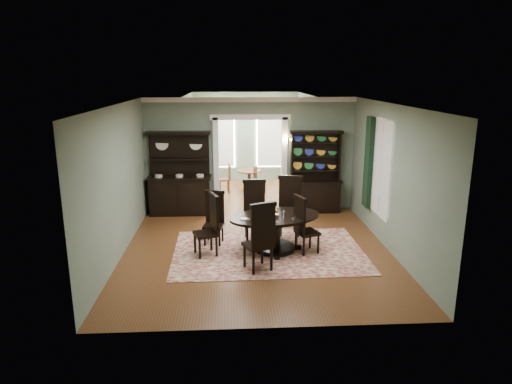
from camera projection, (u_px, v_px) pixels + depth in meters
room at (257, 176)px, 9.17m from camera, size 5.51×6.01×3.01m
parlor at (247, 141)px, 14.48m from camera, size 3.51×3.50×3.01m
doorway_trim at (250, 151)px, 12.01m from camera, size 2.08×0.25×2.57m
right_window at (375, 165)px, 10.16m from camera, size 0.15×1.47×2.12m
wall_sconce at (287, 141)px, 11.85m from camera, size 0.27×0.21×0.21m
rug at (269, 251)px, 9.45m from camera, size 3.95×2.73×0.01m
dining_table at (275, 226)px, 9.42m from camera, size 2.22×2.22×0.76m
centerpiece at (273, 214)px, 9.27m from camera, size 1.27×0.82×0.21m
chair_far_left at (214, 216)px, 9.84m from camera, size 0.50×0.48×1.16m
chair_far_mid at (255, 208)px, 10.05m from camera, size 0.52×0.49×1.34m
chair_far_right at (290, 206)px, 10.08m from camera, size 0.63×0.61×1.42m
chair_end_left at (210, 223)px, 9.18m from camera, size 0.57×0.59×1.26m
chair_end_right at (303, 223)px, 9.23m from camera, size 0.55×0.57×1.22m
chair_near at (261, 235)px, 8.34m from camera, size 0.65×0.63×1.35m
sideboard at (180, 186)px, 11.88m from camera, size 1.64×0.59×2.16m
welsh_dresser at (315, 183)px, 12.09m from camera, size 1.39×0.53×2.15m
parlor_table at (249, 178)px, 14.17m from camera, size 0.74×0.74×0.68m
parlor_chair_left at (226, 178)px, 13.99m from camera, size 0.40×0.39×0.92m
parlor_chair_right at (258, 179)px, 13.99m from camera, size 0.40×0.39×0.85m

